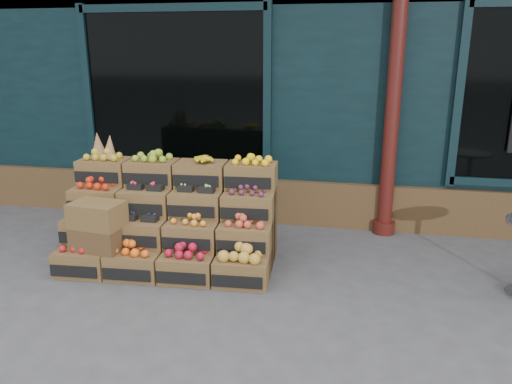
# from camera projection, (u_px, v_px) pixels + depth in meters

# --- Properties ---
(ground) EXTENTS (60.00, 60.00, 0.00)m
(ground) POSITION_uv_depth(u_px,v_px,m) (262.00, 299.00, 4.74)
(ground) COLOR #444447
(ground) RESTS_ON ground
(shop_facade) EXTENTS (12.00, 6.24, 4.80)m
(shop_facade) POSITION_uv_depth(u_px,v_px,m) (317.00, 41.00, 8.87)
(shop_facade) COLOR black
(shop_facade) RESTS_ON ground
(crate_display) EXTENTS (2.30, 1.23, 1.40)m
(crate_display) POSITION_uv_depth(u_px,v_px,m) (172.00, 224.00, 5.48)
(crate_display) COLOR brown
(crate_display) RESTS_ON ground
(spare_crates) EXTENTS (0.56, 0.42, 0.78)m
(spare_crates) POSITION_uv_depth(u_px,v_px,m) (99.00, 238.00, 5.20)
(spare_crates) COLOR brown
(spare_crates) RESTS_ON ground
(shopkeeper) EXTENTS (0.72, 0.57, 1.75)m
(shopkeeper) POSITION_uv_depth(u_px,v_px,m) (165.00, 146.00, 7.45)
(shopkeeper) COLOR #195824
(shopkeeper) RESTS_ON ground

